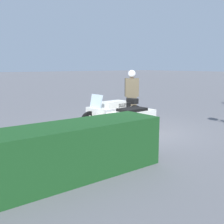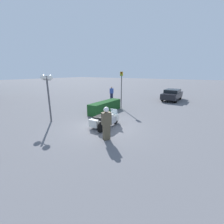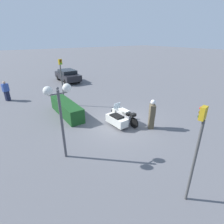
{
  "view_description": "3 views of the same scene",
  "coord_description": "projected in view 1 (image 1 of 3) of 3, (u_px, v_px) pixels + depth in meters",
  "views": [
    {
      "loc": [
        5.74,
        6.59,
        2.04
      ],
      "look_at": [
        0.84,
        0.38,
        0.72
      ],
      "focal_mm": 45.0,
      "sensor_mm": 36.0,
      "label": 1
    },
    {
      "loc": [
        -7.74,
        -5.75,
        3.65
      ],
      "look_at": [
        0.65,
        -0.32,
        0.98
      ],
      "focal_mm": 24.0,
      "sensor_mm": 36.0,
      "label": 2
    },
    {
      "loc": [
        -7.96,
        6.15,
        5.26
      ],
      "look_at": [
        0.29,
        0.47,
        0.91
      ],
      "focal_mm": 28.0,
      "sensor_mm": 36.0,
      "label": 3
    }
  ],
  "objects": [
    {
      "name": "ground_plane",
      "position": [
        125.0,
        130.0,
        8.94
      ],
      "size": [
        160.0,
        160.0,
        0.0
      ],
      "primitive_type": "plane",
      "color": "slate"
    },
    {
      "name": "police_motorcycle",
      "position": [
        122.0,
        116.0,
        8.75
      ],
      "size": [
        2.6,
        1.29,
        1.17
      ],
      "rotation": [
        0.0,
        0.0,
        0.05
      ],
      "color": "black",
      "rests_on": "ground"
    },
    {
      "name": "officer_rider",
      "position": [
        132.0,
        93.0,
        10.64
      ],
      "size": [
        0.59,
        0.55,
        1.86
      ],
      "rotation": [
        0.0,
        0.0,
        -2.19
      ],
      "color": "brown",
      "rests_on": "ground"
    },
    {
      "name": "hedge_bush_curbside",
      "position": [
        62.0,
        153.0,
        5.0
      ],
      "size": [
        3.99,
        0.97,
        0.99
      ],
      "primitive_type": "cube",
      "color": "#19471E",
      "rests_on": "ground"
    }
  ]
}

